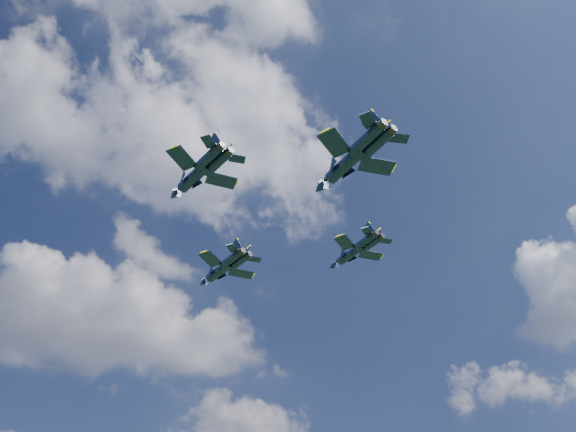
% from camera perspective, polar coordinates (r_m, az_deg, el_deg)
% --- Properties ---
extents(jet_lead, '(11.42, 15.40, 3.73)m').
position_cam_1_polar(jet_lead, '(106.50, -7.10, -5.63)').
color(jet_lead, black).
extents(jet_left, '(12.18, 16.41, 3.98)m').
position_cam_1_polar(jet_left, '(91.64, -9.67, 3.82)').
color(jet_left, black).
extents(jet_right, '(10.79, 14.81, 3.54)m').
position_cam_1_polar(jet_right, '(107.55, 6.25, -3.90)').
color(jet_right, black).
extents(jet_slot, '(13.14, 18.22, 4.32)m').
position_cam_1_polar(jet_slot, '(85.39, 5.66, 5.10)').
color(jet_slot, black).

